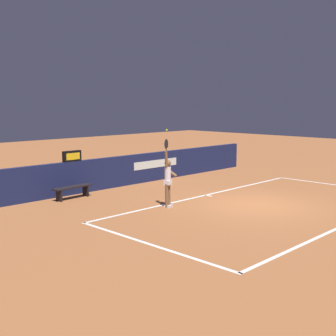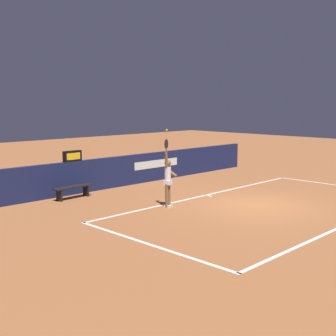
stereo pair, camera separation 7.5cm
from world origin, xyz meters
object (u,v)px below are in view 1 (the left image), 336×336
at_px(speed_display, 72,156).
at_px(tennis_player, 168,179).
at_px(tennis_ball, 167,130).
at_px(courtside_bench_near, 73,189).

height_order(speed_display, tennis_player, tennis_player).
bearing_deg(tennis_ball, speed_display, 102.56).
bearing_deg(courtside_bench_near, speed_display, 55.96).
bearing_deg(courtside_bench_near, tennis_player, -65.90).
height_order(speed_display, courtside_bench_near, speed_display).
distance_m(tennis_player, tennis_ball, 1.71).
relative_size(tennis_player, courtside_bench_near, 1.46).
relative_size(speed_display, tennis_ball, 11.46).
relative_size(tennis_player, tennis_ball, 35.22).
distance_m(tennis_player, courtside_bench_near, 3.89).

